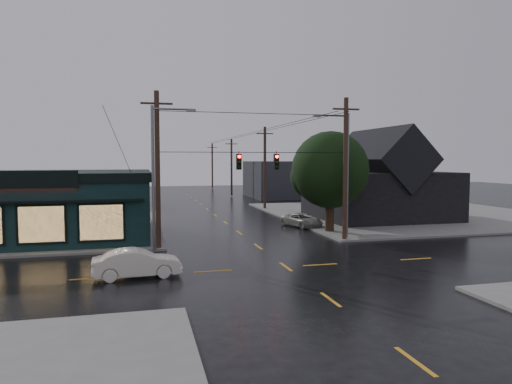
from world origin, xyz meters
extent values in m
plane|color=black|center=(0.00, 0.00, 0.00)|extent=(160.00, 160.00, 0.00)
cube|color=slate|center=(20.00, 20.00, 0.07)|extent=(28.00, 28.00, 0.15)
cube|color=black|center=(-15.00, 13.00, 2.25)|extent=(16.00, 12.00, 4.20)
cube|color=black|center=(-15.00, 13.00, 4.65)|extent=(16.30, 12.30, 0.60)
cube|color=#FF1E14|center=(-15.00, 6.89, 4.60)|extent=(7.00, 0.16, 0.90)
cube|color=black|center=(15.00, 17.00, 2.40)|extent=(12.00, 11.00, 4.50)
cylinder|color=black|center=(7.00, 10.29, 1.90)|extent=(0.70, 0.70, 3.50)
sphere|color=black|center=(7.00, 10.29, 5.02)|extent=(6.11, 6.11, 6.11)
cylinder|color=black|center=(0.00, 6.50, 6.30)|extent=(13.00, 0.04, 0.04)
cube|color=#302822|center=(-14.00, 40.00, 2.20)|extent=(12.00, 10.00, 4.40)
cube|color=#27282D|center=(16.00, 45.00, 2.80)|extent=(14.00, 12.00, 5.60)
imported|color=silver|center=(-7.80, -0.29, 0.70)|extent=(4.37, 1.79, 1.41)
imported|color=#9C9B90|center=(6.00, 13.94, 0.58)|extent=(3.10, 4.57, 1.16)
camera|label=1|loc=(-7.57, -23.22, 5.78)|focal=32.00mm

